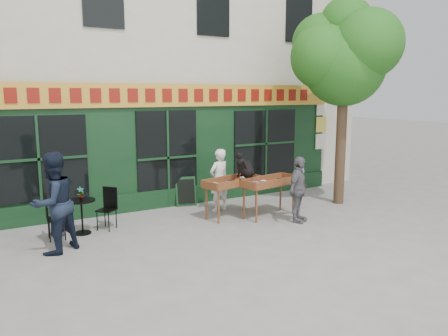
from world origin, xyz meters
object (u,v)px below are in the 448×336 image
at_px(man_right, 298,190).
at_px(man_left, 53,203).
at_px(book_cart_center, 232,184).
at_px(woman, 219,180).
at_px(dog, 245,165).
at_px(book_cart_right, 269,184).
at_px(bistro_table, 82,210).

distance_m(man_right, man_left, 5.43).
relative_size(book_cart_center, woman, 0.98).
height_order(woman, man_right, woman).
height_order(book_cart_center, man_left, man_left).
height_order(woman, man_left, man_left).
height_order(dog, book_cart_right, dog).
relative_size(dog, woman, 0.37).
xyz_separation_m(book_cart_right, man_left, (-5.07, 0.01, 0.16)).
bearing_deg(man_left, man_right, 141.03).
distance_m(book_cart_right, man_left, 5.07).
bearing_deg(book_cart_center, man_right, -59.89).
bearing_deg(bistro_table, dog, -7.44).
bearing_deg(woman, book_cart_right, 113.79).
xyz_separation_m(book_cart_center, dog, (0.35, -0.05, 0.47)).
distance_m(woman, man_right, 2.16).
xyz_separation_m(book_cart_center, bistro_table, (-3.55, 0.46, -0.28)).
relative_size(book_cart_right, bistro_table, 2.08).
bearing_deg(book_cart_right, bistro_table, 158.76).
distance_m(book_cart_right, bistro_table, 4.47).
bearing_deg(book_cart_right, book_cart_center, 141.90).
bearing_deg(dog, woman, 103.57).
height_order(book_cart_right, man_left, man_left).
bearing_deg(dog, man_right, -69.12).
relative_size(woman, man_left, 0.84).
xyz_separation_m(book_cart_center, man_left, (-4.25, -0.44, 0.16)).
distance_m(woman, bistro_table, 3.57).
distance_m(dog, book_cart_right, 0.77).
height_order(book_cart_right, bistro_table, book_cart_right).
height_order(woman, bistro_table, woman).
bearing_deg(dog, book_cart_right, -53.15).
relative_size(book_cart_center, man_right, 1.01).
bearing_deg(book_cart_center, woman, 77.00).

